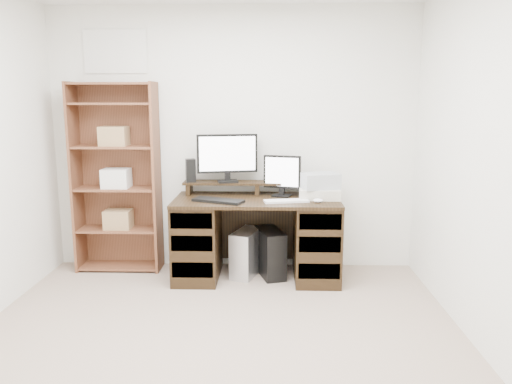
{
  "coord_description": "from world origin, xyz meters",
  "views": [
    {
      "loc": [
        0.36,
        -2.81,
        1.65
      ],
      "look_at": [
        0.24,
        1.43,
        0.85
      ],
      "focal_mm": 35.0,
      "sensor_mm": 36.0,
      "label": 1
    }
  ],
  "objects_px": {
    "tower_black": "(270,253)",
    "monitor_wide": "(227,155)",
    "monitor_small": "(282,174)",
    "desk": "(257,237)",
    "tower_silver": "(247,253)",
    "bookshelf": "(117,176)",
    "printer": "(320,193)"
  },
  "relations": [
    {
      "from": "monitor_small",
      "to": "desk",
      "type": "bearing_deg",
      "value": -138.53
    },
    {
      "from": "monitor_small",
      "to": "bookshelf",
      "type": "height_order",
      "value": "bookshelf"
    },
    {
      "from": "monitor_wide",
      "to": "monitor_small",
      "type": "height_order",
      "value": "monitor_wide"
    },
    {
      "from": "monitor_wide",
      "to": "tower_silver",
      "type": "xyz_separation_m",
      "value": [
        0.19,
        -0.13,
        -0.91
      ]
    },
    {
      "from": "monitor_wide",
      "to": "tower_silver",
      "type": "bearing_deg",
      "value": -47.21
    },
    {
      "from": "printer",
      "to": "tower_black",
      "type": "relative_size",
      "value": 0.78
    },
    {
      "from": "desk",
      "to": "tower_black",
      "type": "xyz_separation_m",
      "value": [
        0.13,
        0.05,
        -0.17
      ]
    },
    {
      "from": "monitor_small",
      "to": "printer",
      "type": "relative_size",
      "value": 1.03
    },
    {
      "from": "monitor_wide",
      "to": "monitor_small",
      "type": "distance_m",
      "value": 0.55
    },
    {
      "from": "tower_black",
      "to": "bookshelf",
      "type": "xyz_separation_m",
      "value": [
        -1.47,
        0.16,
        0.7
      ]
    },
    {
      "from": "monitor_small",
      "to": "printer",
      "type": "height_order",
      "value": "monitor_small"
    },
    {
      "from": "printer",
      "to": "tower_silver",
      "type": "distance_m",
      "value": 0.89
    },
    {
      "from": "monitor_small",
      "to": "tower_black",
      "type": "height_order",
      "value": "monitor_small"
    },
    {
      "from": "desk",
      "to": "tower_black",
      "type": "height_order",
      "value": "desk"
    },
    {
      "from": "monitor_small",
      "to": "tower_black",
      "type": "xyz_separation_m",
      "value": [
        -0.11,
        -0.06,
        -0.74
      ]
    },
    {
      "from": "tower_black",
      "to": "monitor_wide",
      "type": "bearing_deg",
      "value": 143.64
    },
    {
      "from": "desk",
      "to": "tower_silver",
      "type": "bearing_deg",
      "value": 147.63
    },
    {
      "from": "desk",
      "to": "bookshelf",
      "type": "xyz_separation_m",
      "value": [
        -1.34,
        0.21,
        0.53
      ]
    },
    {
      "from": "desk",
      "to": "monitor_small",
      "type": "xyz_separation_m",
      "value": [
        0.23,
        0.11,
        0.57
      ]
    },
    {
      "from": "tower_silver",
      "to": "monitor_wide",
      "type": "bearing_deg",
      "value": 163.03
    },
    {
      "from": "printer",
      "to": "tower_silver",
      "type": "bearing_deg",
      "value": 179.51
    },
    {
      "from": "tower_silver",
      "to": "tower_black",
      "type": "bearing_deg",
      "value": 15.36
    },
    {
      "from": "desk",
      "to": "tower_silver",
      "type": "height_order",
      "value": "desk"
    },
    {
      "from": "printer",
      "to": "bookshelf",
      "type": "relative_size",
      "value": 0.2
    },
    {
      "from": "desk",
      "to": "printer",
      "type": "distance_m",
      "value": 0.7
    },
    {
      "from": "desk",
      "to": "monitor_small",
      "type": "relative_size",
      "value": 3.94
    },
    {
      "from": "tower_silver",
      "to": "tower_black",
      "type": "height_order",
      "value": "tower_black"
    },
    {
      "from": "tower_silver",
      "to": "bookshelf",
      "type": "xyz_separation_m",
      "value": [
        -1.25,
        0.15,
        0.7
      ]
    },
    {
      "from": "printer",
      "to": "desk",
      "type": "bearing_deg",
      "value": -175.03
    },
    {
      "from": "monitor_small",
      "to": "printer",
      "type": "xyz_separation_m",
      "value": [
        0.34,
        -0.09,
        -0.16
      ]
    },
    {
      "from": "tower_silver",
      "to": "bookshelf",
      "type": "distance_m",
      "value": 1.44
    },
    {
      "from": "monitor_small",
      "to": "bookshelf",
      "type": "xyz_separation_m",
      "value": [
        -1.57,
        0.1,
        -0.04
      ]
    }
  ]
}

